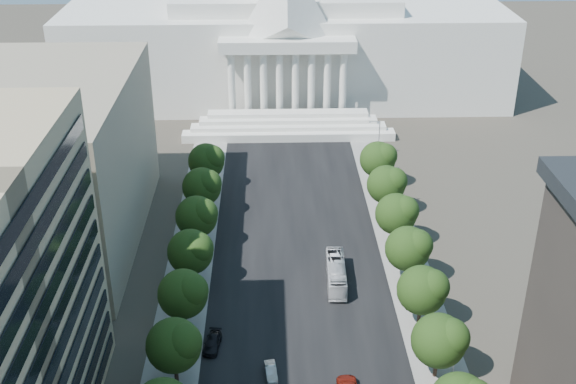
{
  "coord_description": "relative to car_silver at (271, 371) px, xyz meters",
  "views": [
    {
      "loc": [
        -4.72,
        -17.77,
        68.69
      ],
      "look_at": [
        -1.85,
        85.21,
        16.37
      ],
      "focal_mm": 45.0,
      "sensor_mm": 36.0,
      "label": 1
    }
  ],
  "objects": [
    {
      "name": "road_asphalt",
      "position": [
        4.93,
        29.27,
        -0.71
      ],
      "size": [
        30.0,
        260.0,
        0.01
      ],
      "primitive_type": "cube",
      "color": "black",
      "rests_on": "ground"
    },
    {
      "name": "sidewalk_left",
      "position": [
        -14.07,
        29.27,
        -0.71
      ],
      "size": [
        8.0,
        260.0,
        0.02
      ],
      "primitive_type": "cube",
      "color": "gray",
      "rests_on": "ground"
    },
    {
      "name": "sidewalk_right",
      "position": [
        23.93,
        29.27,
        -0.71
      ],
      "size": [
        8.0,
        260.0,
        0.02
      ],
      "primitive_type": "cube",
      "color": "gray",
      "rests_on": "ground"
    },
    {
      "name": "capitol",
      "position": [
        4.93,
        124.16,
        19.3
      ],
      "size": [
        120.0,
        56.0,
        73.0
      ],
      "color": "white",
      "rests_on": "ground"
    },
    {
      "name": "office_block_left_far",
      "position": [
        -43.07,
        39.27,
        14.29
      ],
      "size": [
        38.0,
        52.0,
        30.0
      ],
      "primitive_type": "cube",
      "color": "gray",
      "rests_on": "ground"
    },
    {
      "name": "tree_l_e",
      "position": [
        -12.73,
        -0.92,
        5.74
      ],
      "size": [
        7.79,
        7.6,
        9.97
      ],
      "color": "#33261C",
      "rests_on": "ground"
    },
    {
      "name": "tree_l_f",
      "position": [
        -12.73,
        11.08,
        5.74
      ],
      "size": [
        7.79,
        7.6,
        9.97
      ],
      "color": "#33261C",
      "rests_on": "ground"
    },
    {
      "name": "tree_l_g",
      "position": [
        -12.73,
        23.08,
        5.74
      ],
      "size": [
        7.79,
        7.6,
        9.97
      ],
      "color": "#33261C",
      "rests_on": "ground"
    },
    {
      "name": "tree_l_h",
      "position": [
        -12.73,
        35.08,
        5.74
      ],
      "size": [
        7.79,
        7.6,
        9.97
      ],
      "color": "#33261C",
      "rests_on": "ground"
    },
    {
      "name": "tree_l_i",
      "position": [
        -12.73,
        47.08,
        5.74
      ],
      "size": [
        7.79,
        7.6,
        9.97
      ],
      "color": "#33261C",
      "rests_on": "ground"
    },
    {
      "name": "tree_l_j",
      "position": [
        -12.73,
        59.08,
        5.74
      ],
      "size": [
        7.79,
        7.6,
        9.97
      ],
      "color": "#33261C",
      "rests_on": "ground"
    },
    {
      "name": "tree_r_e",
      "position": [
        23.27,
        -0.92,
        5.74
      ],
      "size": [
        7.79,
        7.6,
        9.97
      ],
      "color": "#33261C",
      "rests_on": "ground"
    },
    {
      "name": "tree_r_f",
      "position": [
        23.27,
        11.08,
        5.74
      ],
      "size": [
        7.79,
        7.6,
        9.97
      ],
      "color": "#33261C",
      "rests_on": "ground"
    },
    {
      "name": "tree_r_g",
      "position": [
        23.27,
        23.08,
        5.74
      ],
      "size": [
        7.79,
        7.6,
        9.97
      ],
      "color": "#33261C",
      "rests_on": "ground"
    },
    {
      "name": "tree_r_h",
      "position": [
        23.27,
        35.08,
        5.74
      ],
      "size": [
        7.79,
        7.6,
        9.97
      ],
      "color": "#33261C",
      "rests_on": "ground"
    },
    {
      "name": "tree_r_i",
      "position": [
        23.27,
        47.08,
        5.74
      ],
      "size": [
        7.79,
        7.6,
        9.97
      ],
      "color": "#33261C",
      "rests_on": "ground"
    },
    {
      "name": "tree_r_j",
      "position": [
        23.27,
        59.08,
        5.74
      ],
      "size": [
        7.79,
        7.6,
        9.97
      ],
      "color": "#33261C",
      "rests_on": "ground"
    },
    {
      "name": "streetlight_c",
      "position": [
        24.84,
        -0.73,
        5.11
      ],
      "size": [
        2.61,
        0.44,
        9.0
      ],
      "color": "gray",
      "rests_on": "ground"
    },
    {
      "name": "streetlight_d",
      "position": [
        24.84,
        24.27,
        5.11
      ],
      "size": [
        2.61,
        0.44,
        9.0
      ],
      "color": "gray",
      "rests_on": "ground"
    },
    {
      "name": "streetlight_e",
      "position": [
        24.84,
        49.27,
        5.11
      ],
      "size": [
        2.61,
        0.44,
        9.0
      ],
      "color": "gray",
      "rests_on": "ground"
    },
    {
      "name": "streetlight_f",
      "position": [
        24.84,
        74.27,
        5.11
      ],
      "size": [
        2.61,
        0.44,
        9.0
      ],
      "color": "gray",
      "rests_on": "ground"
    },
    {
      "name": "car_silver",
      "position": [
        0.0,
        0.0,
        0.0
      ],
      "size": [
        2.02,
        4.47,
        1.42
      ],
      "primitive_type": "imported",
      "rotation": [
        0.0,
        0.0,
        0.12
      ],
      "color": "#ABAFB2",
      "rests_on": "ground"
    },
    {
      "name": "car_dark_b",
      "position": [
        -8.57,
        6.29,
        0.08
      ],
      "size": [
        2.9,
        5.71,
        1.59
      ],
      "primitive_type": "imported",
      "rotation": [
        0.0,
        0.0,
        -0.13
      ],
      "color": "black",
      "rests_on": "ground"
    },
    {
      "name": "city_bus",
      "position": [
        11.12,
        22.86,
        1.07
      ],
      "size": [
        3.46,
        12.91,
        3.57
      ],
      "primitive_type": "imported",
      "rotation": [
        0.0,
        0.0,
        -0.04
      ],
      "color": "silver",
      "rests_on": "ground"
    }
  ]
}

